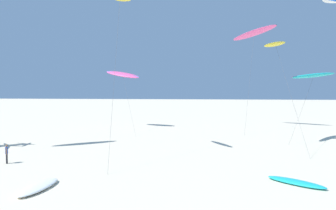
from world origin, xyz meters
name	(u,v)px	position (x,y,z in m)	size (l,w,h in m)	color
flying_kite_3	(275,44)	(14.43, 40.15, 11.57)	(4.05, 11.64, 12.31)	yellow
flying_kite_4	(254,33)	(14.16, 55.82, 14.76)	(6.96, 11.83, 16.00)	#EA5193
flying_kite_6	(123,74)	(-6.26, 54.67, 8.36)	(6.73, 11.74, 9.28)	#EA5193
flying_kite_7	(314,75)	(19.68, 43.08, 8.02)	(7.01, 5.89, 8.65)	#19B2B7
grounded_kite_1	(296,182)	(12.58, 21.98, 0.16)	(4.11, 4.02, 0.31)	#19B2B7
grounded_kite_2	(38,187)	(-5.18, 19.26, 0.18)	(1.98, 4.96, 0.34)	white
person_foreground_walker	(7,153)	(-11.35, 27.12, 0.94)	(0.29, 0.48, 1.72)	black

